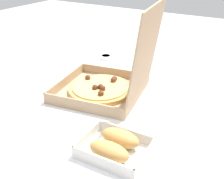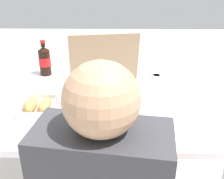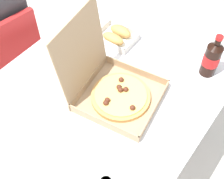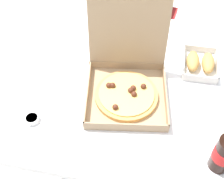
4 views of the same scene
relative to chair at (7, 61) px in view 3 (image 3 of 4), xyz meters
The scene contains 7 objects.
ground_plane 0.85m from the chair, 88.32° to the right, with size 10.00×10.00×0.00m, color beige.
dining_table 0.72m from the chair, 88.32° to the right, with size 1.21×0.92×0.71m.
chair is the anchor object (origin of this frame).
pizza_box_open 0.80m from the chair, 86.61° to the right, with size 0.38×0.42×0.37m.
bread_side_box 0.70m from the chair, 58.29° to the right, with size 0.16×0.20×0.06m.
cola_bottle 1.15m from the chair, 67.72° to the right, with size 0.07×0.07×0.22m.
paper_menu 0.71m from the chair, 125.31° to the right, with size 0.21×0.15×0.00m, color white.
Camera 3 is at (-0.60, -0.52, 1.77)m, focal length 47.87 mm.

